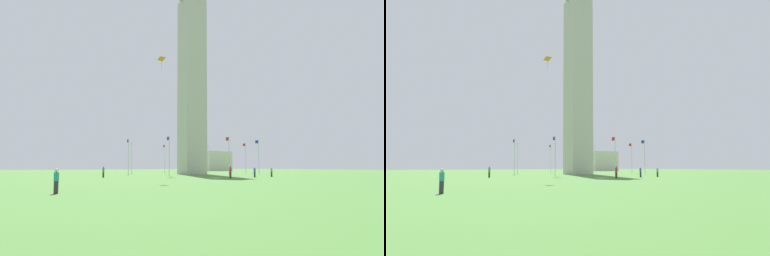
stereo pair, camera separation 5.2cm
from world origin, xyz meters
TOP-DOWN VIEW (x-y plane):
  - ground_plane at (0.00, 0.00)m, footprint 260.00×260.00m
  - obelisk_monument at (0.00, 0.00)m, footprint 4.95×4.95m
  - flagpole_n at (14.75, 0.00)m, footprint 1.12×0.14m
  - flagpole_ne at (10.45, 10.38)m, footprint 1.12×0.14m
  - flagpole_e at (0.06, 14.68)m, footprint 1.12×0.14m
  - flagpole_se at (-10.32, 10.38)m, footprint 1.12×0.14m
  - flagpole_s at (-14.62, 0.00)m, footprint 1.12×0.14m
  - flagpole_sw at (-10.32, -10.38)m, footprint 1.12×0.14m
  - flagpole_w at (0.06, -14.68)m, footprint 1.12×0.14m
  - flagpole_nw at (10.45, -10.38)m, footprint 1.12×0.14m
  - person_red_shirt at (-27.68, 8.56)m, footprint 0.32×0.32m
  - person_teal_shirt at (-48.10, 35.81)m, footprint 0.32×0.32m
  - person_blue_shirt at (-25.40, 2.38)m, footprint 0.32×0.32m
  - person_gray_shirt at (-24.90, -1.49)m, footprint 0.32×0.32m
  - person_green_shirt at (-14.84, 23.79)m, footprint 0.32×0.32m
  - kite_orange_diamond at (-2.92, 8.83)m, footprint 1.48×1.57m
  - distant_building at (59.91, -37.89)m, footprint 25.86×10.29m
  - picnic_blanket_near_first_person at (-25.52, 9.75)m, footprint 1.90×1.54m

SIDE VIEW (x-z plane):
  - ground_plane at x=0.00m, z-range 0.00..0.00m
  - picnic_blanket_near_first_person at x=-25.52m, z-range 0.00..0.01m
  - person_gray_shirt at x=-24.90m, z-range -0.01..1.59m
  - person_teal_shirt at x=-48.10m, z-range -0.01..1.59m
  - person_blue_shirt at x=-25.40m, z-range -0.01..1.65m
  - person_green_shirt at x=-14.84m, z-range -0.01..1.72m
  - person_red_shirt at x=-27.68m, z-range 0.00..1.77m
  - distant_building at x=59.91m, z-range 0.00..7.45m
  - flagpole_n at x=14.75m, z-range 0.38..7.75m
  - flagpole_ne at x=10.45m, z-range 0.38..7.75m
  - flagpole_e at x=0.06m, z-range 0.38..7.75m
  - flagpole_se at x=-10.32m, z-range 0.38..7.75m
  - flagpole_s at x=-14.62m, z-range 0.38..7.75m
  - flagpole_sw at x=-10.32m, z-range 0.38..7.75m
  - flagpole_w at x=0.06m, z-range 0.38..7.75m
  - flagpole_nw at x=10.45m, z-range 0.38..7.75m
  - obelisk_monument at x=0.00m, z-range 0.00..45.00m
  - kite_orange_diamond at x=-2.92m, z-range 23.02..25.24m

